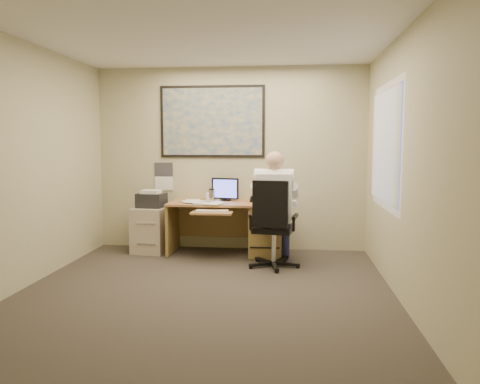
# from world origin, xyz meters

# --- Properties ---
(room_shell) EXTENTS (4.00, 4.50, 2.70)m
(room_shell) POSITION_xyz_m (0.00, 0.00, 1.35)
(room_shell) COLOR #353029
(room_shell) RESTS_ON ground
(desk) EXTENTS (1.60, 0.97, 1.07)m
(desk) POSITION_xyz_m (0.32, 1.90, 0.44)
(desk) COLOR #A87448
(desk) RESTS_ON ground
(world_map) EXTENTS (1.56, 0.03, 1.06)m
(world_map) POSITION_xyz_m (-0.26, 2.23, 1.90)
(world_map) COLOR #1E4C93
(world_map) RESTS_ON room_shell
(wall_calendar) EXTENTS (0.28, 0.01, 0.42)m
(wall_calendar) POSITION_xyz_m (-1.01, 2.24, 1.08)
(wall_calendar) COLOR white
(wall_calendar) RESTS_ON room_shell
(window_blinds) EXTENTS (0.06, 1.40, 1.30)m
(window_blinds) POSITION_xyz_m (1.97, 0.80, 1.55)
(window_blinds) COLOR silver
(window_blinds) RESTS_ON room_shell
(filing_cabinet) EXTENTS (0.53, 0.61, 0.91)m
(filing_cabinet) POSITION_xyz_m (-1.11, 1.90, 0.39)
(filing_cabinet) COLOR #BCAC97
(filing_cabinet) RESTS_ON ground
(office_chair) EXTENTS (0.77, 0.77, 1.13)m
(office_chair) POSITION_xyz_m (0.70, 1.19, 0.33)
(office_chair) COLOR black
(office_chair) RESTS_ON ground
(person) EXTENTS (0.68, 0.93, 1.48)m
(person) POSITION_xyz_m (0.69, 1.28, 0.74)
(person) COLOR white
(person) RESTS_ON office_chair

